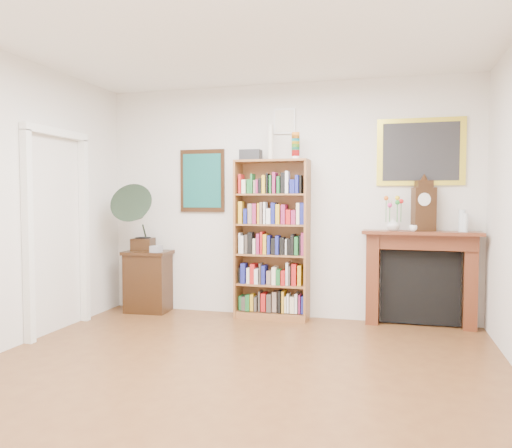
{
  "coord_description": "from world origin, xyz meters",
  "views": [
    {
      "loc": [
        1.21,
        -3.4,
        1.44
      ],
      "look_at": [
        -0.12,
        1.6,
        1.16
      ],
      "focal_mm": 35.0,
      "sensor_mm": 36.0,
      "label": 1
    }
  ],
  "objects": [
    {
      "name": "fireplace",
      "position": [
        1.57,
        2.4,
        0.62
      ],
      "size": [
        1.28,
        0.35,
        1.07
      ],
      "rotation": [
        0.0,
        0.0,
        -0.04
      ],
      "color": "#4A2611",
      "rests_on": "floor"
    },
    {
      "name": "room",
      "position": [
        0.0,
        0.0,
        1.4
      ],
      "size": [
        4.51,
        5.01,
        2.81
      ],
      "color": "brown",
      "rests_on": "ground"
    },
    {
      "name": "bookshelf",
      "position": [
        -0.12,
        2.32,
        1.05
      ],
      "size": [
        0.87,
        0.32,
        2.17
      ],
      "rotation": [
        0.0,
        0.0,
        -0.02
      ],
      "color": "brown",
      "rests_on": "floor"
    },
    {
      "name": "bottle_right",
      "position": [
        2.01,
        2.34,
        1.17
      ],
      "size": [
        0.06,
        0.06,
        0.2
      ],
      "primitive_type": "cylinder",
      "color": "silver",
      "rests_on": "fireplace"
    },
    {
      "name": "gramophone",
      "position": [
        -1.79,
        2.18,
        1.24
      ],
      "size": [
        0.6,
        0.71,
        0.84
      ],
      "rotation": [
        0.0,
        0.0,
        0.16
      ],
      "color": "black",
      "rests_on": "side_cabinet"
    },
    {
      "name": "gilt_painting",
      "position": [
        1.55,
        2.48,
        1.95
      ],
      "size": [
        0.95,
        0.04,
        0.75
      ],
      "color": "gold",
      "rests_on": "back_wall"
    },
    {
      "name": "teacup",
      "position": [
        1.48,
        2.29,
        1.11
      ],
      "size": [
        0.1,
        0.1,
        0.07
      ],
      "primitive_type": "imported",
      "rotation": [
        0.0,
        0.0,
        -0.13
      ],
      "color": "white",
      "rests_on": "fireplace"
    },
    {
      "name": "teal_poster",
      "position": [
        -1.05,
        2.48,
        1.65
      ],
      "size": [
        0.58,
        0.04,
        0.78
      ],
      "color": "black",
      "rests_on": "back_wall"
    },
    {
      "name": "side_cabinet",
      "position": [
        -1.71,
        2.28,
        0.38
      ],
      "size": [
        0.59,
        0.44,
        0.77
      ],
      "primitive_type": "cube",
      "rotation": [
        0.0,
        0.0,
        0.06
      ],
      "color": "black",
      "rests_on": "floor"
    },
    {
      "name": "mantel_clock",
      "position": [
        1.59,
        2.37,
        1.34
      ],
      "size": [
        0.27,
        0.2,
        0.56
      ],
      "rotation": [
        0.0,
        0.0,
        0.34
      ],
      "color": "black",
      "rests_on": "fireplace"
    },
    {
      "name": "flower_vase",
      "position": [
        1.27,
        2.33,
        1.15
      ],
      "size": [
        0.17,
        0.17,
        0.15
      ],
      "primitive_type": "imported",
      "rotation": [
        0.0,
        0.0,
        0.22
      ],
      "color": "silver",
      "rests_on": "fireplace"
    },
    {
      "name": "cd_stack",
      "position": [
        -1.54,
        2.16,
        0.81
      ],
      "size": [
        0.13,
        0.13,
        0.08
      ],
      "primitive_type": "cube",
      "rotation": [
        0.0,
        0.0,
        -0.05
      ],
      "color": "#A8A9B4",
      "rests_on": "side_cabinet"
    },
    {
      "name": "door_casing",
      "position": [
        -2.21,
        1.2,
        1.26
      ],
      "size": [
        0.08,
        1.02,
        2.17
      ],
      "color": "white",
      "rests_on": "left_wall"
    },
    {
      "name": "small_picture",
      "position": [
        0.0,
        2.48,
        2.35
      ],
      "size": [
        0.26,
        0.04,
        0.3
      ],
      "color": "white",
      "rests_on": "back_wall"
    },
    {
      "name": "bottle_left",
      "position": [
        1.98,
        2.36,
        1.19
      ],
      "size": [
        0.07,
        0.07,
        0.24
      ],
      "primitive_type": "cylinder",
      "color": "silver",
      "rests_on": "fireplace"
    }
  ]
}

